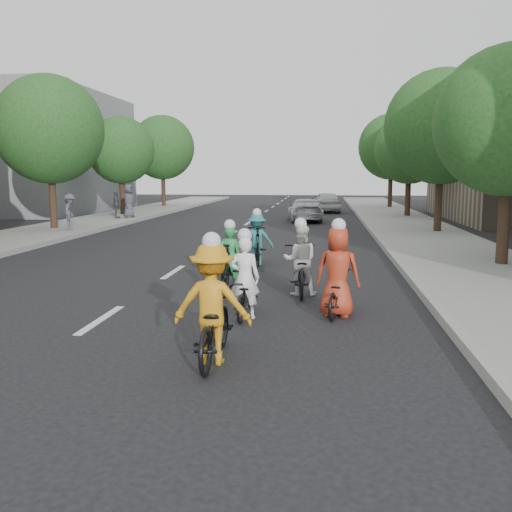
% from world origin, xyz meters
% --- Properties ---
extents(ground, '(120.00, 120.00, 0.00)m').
position_xyz_m(ground, '(0.00, 0.00, 0.00)').
color(ground, black).
rests_on(ground, ground).
extents(curb_left, '(0.18, 80.00, 0.18)m').
position_xyz_m(curb_left, '(-6.05, 10.00, 0.09)').
color(curb_left, '#999993').
rests_on(curb_left, ground).
extents(sidewalk_right, '(4.00, 80.00, 0.15)m').
position_xyz_m(sidewalk_right, '(8.00, 10.00, 0.07)').
color(sidewalk_right, gray).
rests_on(sidewalk_right, ground).
extents(curb_right, '(0.18, 80.00, 0.18)m').
position_xyz_m(curb_right, '(6.05, 10.00, 0.09)').
color(curb_right, '#999993').
rests_on(curb_right, ground).
extents(bldg_sw, '(10.00, 14.00, 8.00)m').
position_xyz_m(bldg_sw, '(-16.00, 28.00, 4.00)').
color(bldg_sw, slate).
rests_on(bldg_sw, ground).
extents(tree_l_3, '(4.80, 4.80, 6.93)m').
position_xyz_m(tree_l_3, '(-8.20, 15.00, 4.52)').
color(tree_l_3, black).
rests_on(tree_l_3, ground).
extents(tree_l_4, '(4.00, 4.00, 5.97)m').
position_xyz_m(tree_l_4, '(-8.20, 24.00, 3.96)').
color(tree_l_4, black).
rests_on(tree_l_4, ground).
extents(tree_l_5, '(4.80, 4.80, 6.93)m').
position_xyz_m(tree_l_5, '(-8.20, 33.00, 4.52)').
color(tree_l_5, black).
rests_on(tree_l_5, ground).
extents(tree_r_0, '(4.00, 4.00, 5.97)m').
position_xyz_m(tree_r_0, '(8.80, 6.60, 3.96)').
color(tree_r_0, black).
rests_on(tree_r_0, ground).
extents(tree_r_1, '(4.80, 4.80, 6.93)m').
position_xyz_m(tree_r_1, '(8.80, 15.60, 4.52)').
color(tree_r_1, black).
rests_on(tree_r_1, ground).
extents(tree_r_2, '(4.00, 4.00, 5.97)m').
position_xyz_m(tree_r_2, '(8.80, 24.60, 3.96)').
color(tree_r_2, black).
rests_on(tree_r_2, ground).
extents(tree_r_3, '(4.80, 4.80, 6.93)m').
position_xyz_m(tree_r_3, '(8.80, 33.60, 4.52)').
color(tree_r_3, black).
rests_on(tree_r_3, ground).
extents(cyclist_0, '(0.62, 1.55, 1.63)m').
position_xyz_m(cyclist_0, '(2.54, 0.52, 0.52)').
color(cyclist_0, black).
rests_on(cyclist_0, ground).
extents(cyclist_1, '(0.90, 1.62, 1.80)m').
position_xyz_m(cyclist_1, '(4.20, 0.83, 0.63)').
color(cyclist_1, black).
rests_on(cyclist_1, ground).
extents(cyclist_2, '(1.08, 1.93, 1.82)m').
position_xyz_m(cyclist_2, '(2.44, -2.00, 0.66)').
color(cyclist_2, black).
rests_on(cyclist_2, ground).
extents(cyclist_3, '(1.02, 1.90, 1.62)m').
position_xyz_m(cyclist_3, '(2.06, 6.55, 0.64)').
color(cyclist_3, black).
rests_on(cyclist_3, ground).
extents(cyclist_4, '(0.62, 1.76, 1.57)m').
position_xyz_m(cyclist_4, '(1.84, 3.12, 0.58)').
color(cyclist_4, black).
rests_on(cyclist_4, ground).
extents(cyclist_5, '(0.81, 1.98, 1.67)m').
position_xyz_m(cyclist_5, '(3.45, 2.62, 0.60)').
color(cyclist_5, black).
rests_on(cyclist_5, ground).
extents(follow_car_lead, '(2.19, 4.42, 1.23)m').
position_xyz_m(follow_car_lead, '(2.93, 21.73, 0.62)').
color(follow_car_lead, silver).
rests_on(follow_car_lead, ground).
extents(follow_car_trail, '(2.16, 4.23, 1.38)m').
position_xyz_m(follow_car_trail, '(4.12, 29.45, 0.69)').
color(follow_car_trail, silver).
rests_on(follow_car_trail, ground).
extents(spectator_0, '(0.83, 1.14, 1.58)m').
position_xyz_m(spectator_0, '(-6.98, 14.05, 0.94)').
color(spectator_0, '#4E4D5A').
rests_on(spectator_0, sidewalk_left).
extents(spectator_1, '(0.58, 0.94, 1.49)m').
position_xyz_m(spectator_1, '(-7.36, 20.66, 0.89)').
color(spectator_1, '#4C4A56').
rests_on(spectator_1, sidewalk_left).
extents(spectator_2, '(0.70, 0.97, 1.85)m').
position_xyz_m(spectator_2, '(-6.79, 21.13, 1.07)').
color(spectator_2, '#464751').
rests_on(spectator_2, sidewalk_left).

